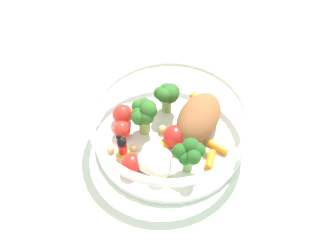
{
  "coord_description": "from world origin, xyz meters",
  "views": [
    {
      "loc": [
        0.3,
        0.15,
        0.43
      ],
      "look_at": [
        0.0,
        -0.0,
        0.03
      ],
      "focal_mm": 41.17,
      "sensor_mm": 36.0,
      "label": 1
    }
  ],
  "objects": [
    {
      "name": "ground_plane",
      "position": [
        0.0,
        0.0,
        0.0
      ],
      "size": [
        2.4,
        2.4,
        0.0
      ],
      "primitive_type": "plane",
      "color": "silver"
    },
    {
      "name": "food_container",
      "position": [
        0.0,
        0.0,
        0.03
      ],
      "size": [
        0.22,
        0.22,
        0.07
      ],
      "color": "white",
      "rests_on": "ground_plane"
    }
  ]
}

